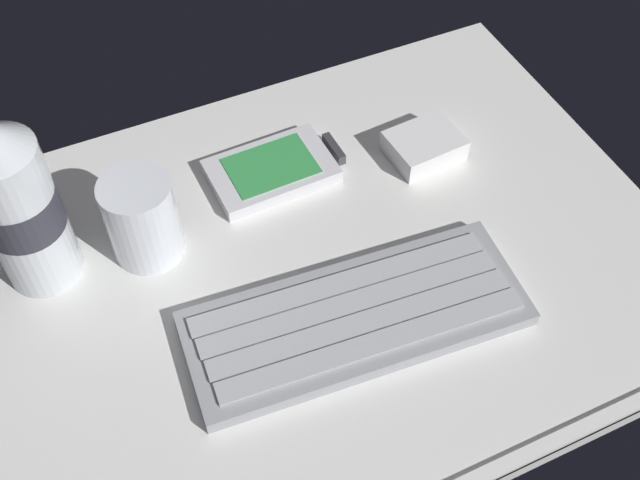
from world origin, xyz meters
The scene contains 6 objects.
ground_plane centered at (0.00, -0.23, -0.99)cm, with size 64.00×48.00×2.80cm.
keyboard centered at (0.19, -7.31, 0.81)cm, with size 29.78×13.25×1.70cm.
handheld_device centered at (0.66, 11.50, 0.73)cm, with size 12.96×7.95×1.50cm.
juice_cup centered at (-13.57, 7.78, 3.91)cm, with size 6.40×6.40×8.50cm.
water_bottle centered at (-22.70, 9.42, 9.01)cm, with size 6.73×6.73×20.80cm.
charger_block centered at (15.09, 7.85, 1.20)cm, with size 7.00×5.60×2.40cm, color white.
Camera 1 is at (-17.58, -38.30, 56.74)cm, focal length 43.74 mm.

